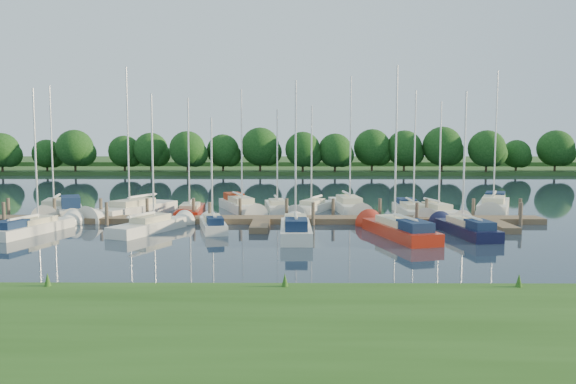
{
  "coord_description": "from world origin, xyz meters",
  "views": [
    {
      "loc": [
        2.15,
        -31.96,
        5.96
      ],
      "look_at": [
        1.84,
        8.0,
        2.2
      ],
      "focal_mm": 35.0,
      "sensor_mm": 36.0,
      "label": 1
    }
  ],
  "objects_px": {
    "sailboat_s_2": "(213,225)",
    "dock": "(262,221)",
    "sailboat_n_0": "(55,210)",
    "motorboat": "(71,211)",
    "sailboat_n_5": "(277,208)"
  },
  "relations": [
    {
      "from": "sailboat_n_5",
      "to": "sailboat_s_2",
      "type": "bearing_deg",
      "value": 60.83
    },
    {
      "from": "sailboat_n_0",
      "to": "motorboat",
      "type": "height_order",
      "value": "sailboat_n_0"
    },
    {
      "from": "sailboat_n_0",
      "to": "motorboat",
      "type": "distance_m",
      "value": 2.9
    },
    {
      "from": "dock",
      "to": "sailboat_n_5",
      "type": "relative_size",
      "value": 4.59
    },
    {
      "from": "motorboat",
      "to": "sailboat_n_5",
      "type": "height_order",
      "value": "sailboat_n_5"
    },
    {
      "from": "sailboat_s_2",
      "to": "dock",
      "type": "bearing_deg",
      "value": 28.18
    },
    {
      "from": "sailboat_n_0",
      "to": "sailboat_n_5",
      "type": "relative_size",
      "value": 1.21
    },
    {
      "from": "dock",
      "to": "sailboat_s_2",
      "type": "bearing_deg",
      "value": -138.53
    },
    {
      "from": "sailboat_n_0",
      "to": "motorboat",
      "type": "bearing_deg",
      "value": 123.13
    },
    {
      "from": "sailboat_n_5",
      "to": "sailboat_s_2",
      "type": "relative_size",
      "value": 1.13
    },
    {
      "from": "dock",
      "to": "sailboat_s_2",
      "type": "distance_m",
      "value": 4.12
    },
    {
      "from": "dock",
      "to": "sailboat_n_0",
      "type": "height_order",
      "value": "sailboat_n_0"
    },
    {
      "from": "motorboat",
      "to": "sailboat_s_2",
      "type": "xyz_separation_m",
      "value": [
        11.95,
        -6.5,
        -0.07
      ]
    },
    {
      "from": "sailboat_n_0",
      "to": "sailboat_s_2",
      "type": "distance_m",
      "value": 16.43
    },
    {
      "from": "motorboat",
      "to": "sailboat_s_2",
      "type": "relative_size",
      "value": 0.76
    }
  ]
}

